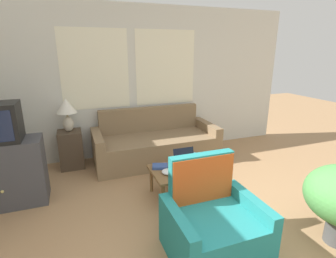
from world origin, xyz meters
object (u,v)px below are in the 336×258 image
Objects in this scene: armchair at (212,226)px; cup_yellow at (194,157)px; laptop at (186,162)px; snack_bowl at (168,172)px; cup_navy at (208,166)px; coffee_table at (183,172)px; couch at (155,145)px; table_lamp at (67,110)px; book_red at (160,166)px.

armchair is 8.43× the size of cup_yellow.
laptop reaches higher than snack_bowl.
cup_navy is (0.21, -0.20, -0.00)m from laptop.
cup_navy is at bearing -23.68° from coffee_table.
armchair reaches higher than laptop.
cup_navy is at bearing -43.44° from laptop.
cup_navy is 0.52m from snack_bowl.
snack_bowl is at bearing -100.57° from couch.
laptop is at bearing 47.36° from coffee_table.
book_red is (1.09, -1.31, -0.57)m from table_lamp.
book_red is (-0.34, 0.07, -0.03)m from laptop.
coffee_table is at bearing -46.78° from table_lamp.
cup_yellow is at bearing 27.54° from snack_bowl.
cup_navy is at bearing -79.27° from couch.
couch reaches higher than snack_bowl.
table_lamp reaches higher than couch.
snack_bowl is (-0.09, 0.95, 0.14)m from armchair.
armchair reaches higher than cup_yellow.
table_lamp reaches higher than armchair.
couch is at bearing 89.27° from coffee_table.
snack_bowl is (-0.23, -0.05, 0.07)m from coffee_table.
table_lamp is 2.23× the size of book_red.
coffee_table is 3.51× the size of book_red.
table_lamp is 2.09m from coffee_table.
armchair reaches higher than book_red.
coffee_table is 0.32m from cup_navy.
armchair is 1.71× the size of table_lamp.
laptop is at bearing 136.56° from cup_navy.
coffee_table is 2.86× the size of laptop.
book_red is (-0.55, 0.27, -0.03)m from cup_navy.
book_red is at bearing -50.11° from table_lamp.
armchair is at bearing -101.06° from laptop.
laptop reaches higher than cup_yellow.
cup_navy is (1.65, -1.57, -0.54)m from table_lamp.
armchair is 1.16m from book_red.
snack_bowl is at bearing -167.05° from coffee_table.
coffee_table is 8.92× the size of cup_navy.
couch is at bearing 86.07° from armchair.
book_red is at bearing 96.56° from armchair.
table_lamp is 0.63× the size of coffee_table.
armchair is 5.57× the size of snack_bowl.
armchair is 3.81× the size of book_red.
snack_bowl is at bearing -53.05° from table_lamp.
coffee_table is (-0.02, -1.28, 0.06)m from couch.
coffee_table is 0.31m from book_red.
table_lamp is at bearing 129.89° from book_red.
couch is 1.12m from cup_yellow.
coffee_table is 0.14m from laptop.
table_lamp is (-1.38, 0.17, 0.69)m from couch.
laptop is at bearing -11.34° from book_red.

